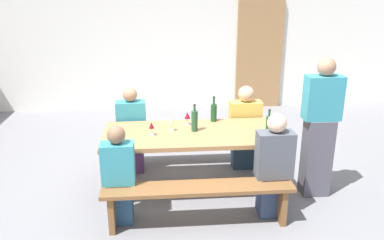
{
  "coord_description": "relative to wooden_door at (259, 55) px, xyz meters",
  "views": [
    {
      "loc": [
        -0.37,
        -4.29,
        2.38
      ],
      "look_at": [
        0.0,
        0.0,
        0.9
      ],
      "focal_mm": 37.08,
      "sensor_mm": 36.0,
      "label": 1
    }
  ],
  "objects": [
    {
      "name": "ground_plane",
      "position": [
        -1.62,
        -3.37,
        -1.05
      ],
      "size": [
        24.0,
        24.0,
        0.0
      ],
      "primitive_type": "plane",
      "color": "slate"
    },
    {
      "name": "back_wall",
      "position": [
        -1.62,
        0.14,
        0.55
      ],
      "size": [
        14.0,
        0.2,
        3.2
      ],
      "primitive_type": "cube",
      "color": "silver",
      "rests_on": "ground"
    },
    {
      "name": "wooden_door",
      "position": [
        0.0,
        0.0,
        0.0
      ],
      "size": [
        0.9,
        0.06,
        2.1
      ],
      "primitive_type": "cube",
      "color": "#9E7247",
      "rests_on": "ground"
    },
    {
      "name": "tasting_table",
      "position": [
        -1.62,
        -3.37,
        -0.37
      ],
      "size": [
        2.05,
        0.9,
        0.75
      ],
      "color": "#9E7247",
      "rests_on": "ground"
    },
    {
      "name": "bench_near",
      "position": [
        -1.62,
        -4.12,
        -0.7
      ],
      "size": [
        1.95,
        0.3,
        0.45
      ],
      "color": "brown",
      "rests_on": "ground"
    },
    {
      "name": "bench_far",
      "position": [
        -1.62,
        -2.62,
        -0.7
      ],
      "size": [
        1.95,
        0.3,
        0.45
      ],
      "color": "brown",
      "rests_on": "ground"
    },
    {
      "name": "wine_bottle_0",
      "position": [
        -0.77,
        -3.58,
        -0.18
      ],
      "size": [
        0.06,
        0.06,
        0.32
      ],
      "color": "#194723",
      "rests_on": "tasting_table"
    },
    {
      "name": "wine_bottle_1",
      "position": [
        -1.58,
        -3.33,
        -0.17
      ],
      "size": [
        0.08,
        0.08,
        0.32
      ],
      "color": "#234C2D",
      "rests_on": "tasting_table"
    },
    {
      "name": "wine_bottle_2",
      "position": [
        -1.31,
        -3.0,
        -0.18
      ],
      "size": [
        0.08,
        0.08,
        0.32
      ],
      "color": "#194723",
      "rests_on": "tasting_table"
    },
    {
      "name": "wine_glass_0",
      "position": [
        -1.65,
        -3.11,
        -0.18
      ],
      "size": [
        0.07,
        0.07,
        0.16
      ],
      "color": "silver",
      "rests_on": "tasting_table"
    },
    {
      "name": "wine_glass_1",
      "position": [
        -2.08,
        -3.43,
        -0.19
      ],
      "size": [
        0.06,
        0.06,
        0.16
      ],
      "color": "silver",
      "rests_on": "tasting_table"
    },
    {
      "name": "wine_glass_2",
      "position": [
        -1.85,
        -3.3,
        -0.18
      ],
      "size": [
        0.06,
        0.06,
        0.17
      ],
      "color": "silver",
      "rests_on": "tasting_table"
    },
    {
      "name": "seated_guest_near_0",
      "position": [
        -2.42,
        -3.97,
        -0.55
      ],
      "size": [
        0.33,
        0.24,
        1.07
      ],
      "rotation": [
        0.0,
        0.0,
        1.57
      ],
      "color": "navy",
      "rests_on": "ground"
    },
    {
      "name": "seated_guest_near_1",
      "position": [
        -0.8,
        -3.97,
        -0.51
      ],
      "size": [
        0.38,
        0.24,
        1.15
      ],
      "rotation": [
        0.0,
        0.0,
        1.57
      ],
      "color": "navy",
      "rests_on": "ground"
    },
    {
      "name": "seated_guest_far_0",
      "position": [
        -2.36,
        -2.77,
        -0.51
      ],
      "size": [
        0.37,
        0.24,
        1.15
      ],
      "rotation": [
        0.0,
        0.0,
        -1.57
      ],
      "color": "#543061",
      "rests_on": "ground"
    },
    {
      "name": "seated_guest_far_1",
      "position": [
        -0.86,
        -2.77,
        -0.51
      ],
      "size": [
        0.42,
        0.24,
        1.14
      ],
      "rotation": [
        0.0,
        0.0,
        -1.57
      ],
      "color": "navy",
      "rests_on": "ground"
    },
    {
      "name": "standing_host",
      "position": [
        -0.17,
        -3.56,
        -0.26
      ],
      "size": [
        0.41,
        0.24,
        1.64
      ],
      "rotation": [
        0.0,
        0.0,
        3.14
      ],
      "color": "#504F5A",
      "rests_on": "ground"
    }
  ]
}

